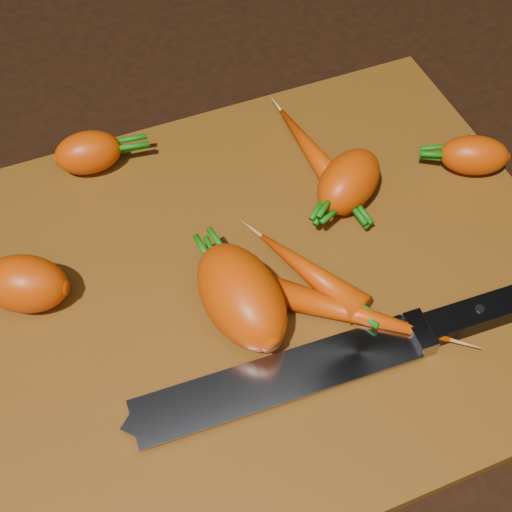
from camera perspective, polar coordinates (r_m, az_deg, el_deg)
name	(u,v)px	position (r m, az deg, el deg)	size (l,w,h in m)	color
ground	(261,290)	(0.59, 0.37, -2.76)	(2.00, 2.00, 0.01)	black
cutting_board	(261,283)	(0.58, 0.37, -2.16)	(0.50, 0.40, 0.01)	brown
carrot_0	(25,284)	(0.57, -18.00, -2.13)	(0.07, 0.04, 0.04)	#C03700
carrot_1	(241,296)	(0.53, -1.17, -3.24)	(0.10, 0.06, 0.06)	#C03700
carrot_2	(349,181)	(0.61, 7.44, 5.95)	(0.07, 0.04, 0.04)	#C03700
carrot_3	(88,153)	(0.65, -13.28, 8.06)	(0.06, 0.04, 0.04)	#C03700
carrot_4	(474,155)	(0.66, 17.06, 7.71)	(0.06, 0.04, 0.04)	#C03700
carrot_5	(315,156)	(0.64, 4.75, 8.01)	(0.13, 0.03, 0.03)	#C03700
carrot_6	(356,314)	(0.54, 8.00, -4.62)	(0.14, 0.02, 0.02)	#C03700
carrot_7	(310,272)	(0.56, 4.32, -1.28)	(0.10, 0.03, 0.03)	#C03700
knife	(305,370)	(0.52, 3.97, -9.10)	(0.35, 0.05, 0.02)	gray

